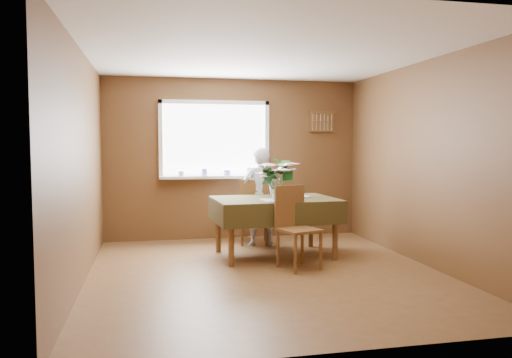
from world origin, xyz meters
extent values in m
plane|color=brown|center=(0.00, 0.00, 0.00)|extent=(4.50, 4.50, 0.00)
plane|color=white|center=(0.00, 0.00, 2.50)|extent=(4.50, 4.50, 0.00)
plane|color=brown|center=(0.00, 2.25, 1.25)|extent=(4.00, 0.00, 4.00)
plane|color=brown|center=(0.00, -2.25, 1.25)|extent=(4.00, 0.00, 4.00)
plane|color=brown|center=(-2.00, 0.00, 1.25)|extent=(0.00, 4.50, 4.50)
plane|color=brown|center=(2.00, 0.00, 1.25)|extent=(0.00, 4.50, 4.50)
cube|color=white|center=(-0.30, 2.23, 1.55)|extent=(1.60, 0.01, 1.10)
cube|color=white|center=(-0.30, 2.22, 2.13)|extent=(1.72, 0.06, 0.06)
cube|color=white|center=(-0.30, 2.22, 0.97)|extent=(1.72, 0.06, 0.06)
cube|color=white|center=(-1.13, 2.22, 1.55)|extent=(0.06, 0.06, 1.22)
cube|color=white|center=(0.53, 2.22, 1.55)|extent=(0.06, 0.06, 1.22)
cube|color=white|center=(-0.30, 2.15, 0.98)|extent=(1.72, 0.20, 0.04)
cylinder|color=white|center=(-0.83, 2.13, 1.04)|extent=(0.09, 0.09, 0.08)
cylinder|color=white|center=(-0.48, 2.13, 1.06)|extent=(0.11, 0.11, 0.12)
cylinder|color=white|center=(-0.12, 2.13, 1.05)|extent=(0.12, 0.12, 0.09)
cylinder|color=white|center=(0.23, 2.13, 1.06)|extent=(0.10, 0.10, 0.13)
cube|color=brown|center=(1.45, 2.23, 1.85)|extent=(0.40, 0.03, 0.30)
cube|color=brown|center=(1.45, 2.21, 2.00)|extent=(0.44, 0.04, 0.03)
cube|color=brown|center=(1.45, 2.21, 1.70)|extent=(0.44, 0.04, 0.03)
cylinder|color=brown|center=(-0.34, 0.38, 0.36)|extent=(0.07, 0.07, 0.72)
cylinder|color=brown|center=(1.01, 0.45, 0.36)|extent=(0.07, 0.07, 0.72)
cylinder|color=brown|center=(-0.39, 1.23, 0.36)|extent=(0.07, 0.07, 0.72)
cylinder|color=brown|center=(0.97, 1.30, 0.36)|extent=(0.07, 0.07, 0.72)
cube|color=brown|center=(0.31, 0.84, 0.74)|extent=(1.57, 1.09, 0.04)
cube|color=black|center=(0.31, 0.84, 0.77)|extent=(1.63, 1.15, 0.01)
cube|color=black|center=(0.34, 0.30, 0.62)|extent=(1.58, 0.09, 0.28)
cube|color=black|center=(0.29, 1.38, 0.62)|extent=(1.58, 0.09, 0.28)
cube|color=black|center=(-0.48, 0.80, 0.62)|extent=(0.07, 1.07, 0.28)
cube|color=black|center=(1.10, 0.88, 0.62)|extent=(0.07, 1.07, 0.28)
cube|color=#4C7AD9|center=(0.33, 0.59, 0.78)|extent=(0.47, 0.36, 0.01)
cylinder|color=brown|center=(0.42, 1.86, 0.22)|extent=(0.04, 0.04, 0.45)
cylinder|color=brown|center=(0.07, 1.93, 0.22)|extent=(0.04, 0.04, 0.45)
cylinder|color=brown|center=(0.36, 1.51, 0.22)|extent=(0.04, 0.04, 0.45)
cylinder|color=brown|center=(0.01, 1.58, 0.22)|extent=(0.04, 0.04, 0.45)
cube|color=brown|center=(0.22, 1.72, 0.46)|extent=(0.49, 0.49, 0.03)
cube|color=brown|center=(0.18, 1.53, 0.72)|extent=(0.41, 0.11, 0.50)
cylinder|color=brown|center=(0.32, -0.12, 0.23)|extent=(0.04, 0.04, 0.45)
cylinder|color=brown|center=(0.66, -0.01, 0.23)|extent=(0.04, 0.04, 0.45)
cylinder|color=brown|center=(0.20, 0.22, 0.23)|extent=(0.04, 0.04, 0.45)
cylinder|color=brown|center=(0.54, 0.34, 0.23)|extent=(0.04, 0.04, 0.45)
cube|color=brown|center=(0.43, 0.11, 0.47)|extent=(0.54, 0.54, 0.03)
cube|color=brown|center=(0.36, 0.29, 0.73)|extent=(0.41, 0.17, 0.50)
imported|color=white|center=(0.28, 1.57, 0.72)|extent=(0.54, 0.37, 1.43)
cylinder|color=white|center=(0.28, 0.63, 0.84)|extent=(0.11, 0.11, 0.14)
cylinder|color=#33662D|center=(0.28, 0.63, 0.95)|extent=(0.07, 0.07, 0.10)
cylinder|color=white|center=(0.72, 0.91, 0.78)|extent=(0.29, 0.29, 0.01)
cube|color=silver|center=(0.55, 0.62, 0.78)|extent=(0.08, 0.19, 0.00)
camera|label=1|loc=(-1.29, -5.51, 1.48)|focal=35.00mm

